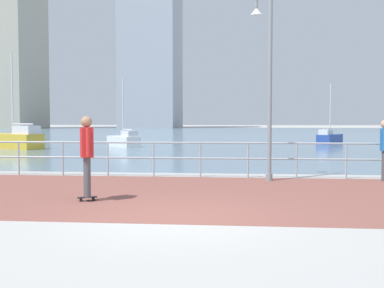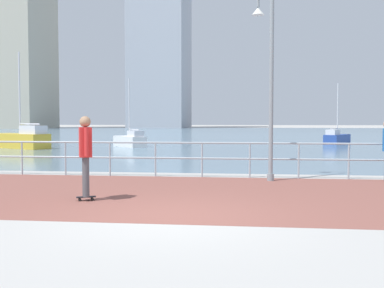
{
  "view_description": "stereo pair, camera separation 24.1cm",
  "coord_description": "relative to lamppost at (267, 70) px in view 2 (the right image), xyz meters",
  "views": [
    {
      "loc": [
        1.07,
        -7.96,
        1.69
      ],
      "look_at": [
        -0.03,
        3.43,
        1.1
      ],
      "focal_mm": 43.6,
      "sensor_mm": 36.0,
      "label": 1
    },
    {
      "loc": [
        1.31,
        -7.94,
        1.69
      ],
      "look_at": [
        -0.03,
        3.43,
        1.1
      ],
      "focal_mm": 43.6,
      "sensor_mm": 36.0,
      "label": 2
    }
  ],
  "objects": [
    {
      "name": "ground",
      "position": [
        -1.86,
        34.77,
        -3.08
      ],
      "size": [
        220.0,
        220.0,
        0.0
      ],
      "primitive_type": "plane",
      "color": "#ADAAA5"
    },
    {
      "name": "brick_paving",
      "position": [
        -1.86,
        -2.66,
        -3.07
      ],
      "size": [
        28.0,
        6.28,
        0.01
      ],
      "primitive_type": "cube",
      "color": "brown",
      "rests_on": "ground"
    },
    {
      "name": "harbor_water",
      "position": [
        -1.86,
        45.48,
        -3.08
      ],
      "size": [
        180.0,
        88.0,
        0.0
      ],
      "primitive_type": "cube",
      "color": "slate",
      "rests_on": "ground"
    },
    {
      "name": "waterfront_railing",
      "position": [
        -1.86,
        0.48,
        -2.35
      ],
      "size": [
        25.25,
        0.06,
        1.04
      ],
      "color": "#9EADB7",
      "rests_on": "ground"
    },
    {
      "name": "lamppost",
      "position": [
        0.0,
        0.0,
        0.0
      ],
      "size": [
        0.64,
        0.68,
        5.56
      ],
      "color": "gray",
      "rests_on": "ground"
    },
    {
      "name": "skateboarder",
      "position": [
        -3.9,
        -3.81,
        -2.01
      ],
      "size": [
        0.41,
        0.54,
        1.77
      ],
      "color": "black",
      "rests_on": "ground"
    },
    {
      "name": "sailboat_navy",
      "position": [
        -7.92,
        15.74,
        -2.66
      ],
      "size": [
        2.67,
        3.02,
        4.34
      ],
      "color": "white",
      "rests_on": "ground"
    },
    {
      "name": "sailboat_gray",
      "position": [
        5.81,
        20.94,
        -2.67
      ],
      "size": [
        2.33,
        3.14,
        4.31
      ],
      "color": "#284799",
      "rests_on": "ground"
    },
    {
      "name": "sailboat_red",
      "position": [
        -13.92,
        13.28,
        -2.53
      ],
      "size": [
        4.22,
        3.0,
        5.75
      ],
      "color": "gold",
      "rests_on": "ground"
    },
    {
      "name": "tower_brick",
      "position": [
        -19.55,
        89.07,
        16.65
      ],
      "size": [
        11.67,
        17.44,
        41.12
      ],
      "color": "#A3A8B2",
      "rests_on": "ground"
    },
    {
      "name": "tower_slate",
      "position": [
        -48.87,
        78.6,
        19.61
      ],
      "size": [
        14.34,
        14.27,
        47.04
      ],
      "color": "#B2AD99",
      "rests_on": "ground"
    }
  ]
}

